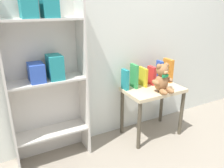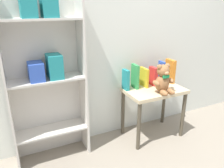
{
  "view_description": "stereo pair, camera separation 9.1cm",
  "coord_description": "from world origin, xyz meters",
  "px_view_note": "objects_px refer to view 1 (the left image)",
  "views": [
    {
      "loc": [
        -1.28,
        -0.58,
        1.41
      ],
      "look_at": [
        -0.33,
        1.2,
        0.67
      ],
      "focal_mm": 35.0,
      "sensor_mm": 36.0,
      "label": 1
    },
    {
      "loc": [
        -1.2,
        -0.62,
        1.41
      ],
      "look_at": [
        -0.33,
        1.2,
        0.67
      ],
      "focal_mm": 35.0,
      "sensor_mm": 36.0,
      "label": 2
    }
  ],
  "objects_px": {
    "book_standing_teal": "(125,80)",
    "teddy_bear": "(162,79)",
    "book_standing_orange": "(168,70)",
    "bookshelf_side": "(45,68)",
    "book_standing_red": "(152,76)",
    "book_standing_green": "(134,76)",
    "display_table": "(153,96)",
    "book_standing_yellow": "(143,77)",
    "book_standing_blue": "(159,72)"
  },
  "relations": [
    {
      "from": "teddy_bear",
      "to": "book_standing_yellow",
      "type": "height_order",
      "value": "teddy_bear"
    },
    {
      "from": "book_standing_teal",
      "to": "book_standing_blue",
      "type": "distance_m",
      "value": 0.46
    },
    {
      "from": "teddy_bear",
      "to": "book_standing_blue",
      "type": "relative_size",
      "value": 1.17
    },
    {
      "from": "teddy_bear",
      "to": "book_standing_orange",
      "type": "xyz_separation_m",
      "value": [
        0.27,
        0.22,
        -0.0
      ]
    },
    {
      "from": "book_standing_teal",
      "to": "book_standing_yellow",
      "type": "bearing_deg",
      "value": -1.07
    },
    {
      "from": "book_standing_orange",
      "to": "bookshelf_side",
      "type": "bearing_deg",
      "value": 178.97
    },
    {
      "from": "display_table",
      "to": "teddy_bear",
      "type": "height_order",
      "value": "teddy_bear"
    },
    {
      "from": "bookshelf_side",
      "to": "book_standing_yellow",
      "type": "bearing_deg",
      "value": -1.3
    },
    {
      "from": "bookshelf_side",
      "to": "book_standing_orange",
      "type": "height_order",
      "value": "bookshelf_side"
    },
    {
      "from": "book_standing_green",
      "to": "book_standing_teal",
      "type": "bearing_deg",
      "value": -175.32
    },
    {
      "from": "teddy_bear",
      "to": "book_standing_yellow",
      "type": "bearing_deg",
      "value": 108.38
    },
    {
      "from": "teddy_bear",
      "to": "book_standing_blue",
      "type": "distance_m",
      "value": 0.28
    },
    {
      "from": "book_standing_blue",
      "to": "bookshelf_side",
      "type": "bearing_deg",
      "value": -178.14
    },
    {
      "from": "book_standing_teal",
      "to": "book_standing_yellow",
      "type": "height_order",
      "value": "book_standing_teal"
    },
    {
      "from": "display_table",
      "to": "book_standing_green",
      "type": "relative_size",
      "value": 2.46
    },
    {
      "from": "book_standing_teal",
      "to": "book_standing_red",
      "type": "relative_size",
      "value": 1.06
    },
    {
      "from": "book_standing_orange",
      "to": "teddy_bear",
      "type": "bearing_deg",
      "value": -140.5
    },
    {
      "from": "book_standing_yellow",
      "to": "teddy_bear",
      "type": "bearing_deg",
      "value": -71.24
    },
    {
      "from": "display_table",
      "to": "book_standing_green",
      "type": "height_order",
      "value": "book_standing_green"
    },
    {
      "from": "display_table",
      "to": "book_standing_teal",
      "type": "xyz_separation_m",
      "value": [
        -0.29,
        0.12,
        0.2
      ]
    },
    {
      "from": "book_standing_green",
      "to": "book_standing_red",
      "type": "relative_size",
      "value": 1.25
    },
    {
      "from": "book_standing_teal",
      "to": "book_standing_green",
      "type": "relative_size",
      "value": 0.84
    },
    {
      "from": "teddy_bear",
      "to": "book_standing_red",
      "type": "distance_m",
      "value": 0.23
    },
    {
      "from": "book_standing_teal",
      "to": "book_standing_yellow",
      "type": "relative_size",
      "value": 1.05
    },
    {
      "from": "display_table",
      "to": "book_standing_yellow",
      "type": "bearing_deg",
      "value": 115.49
    },
    {
      "from": "teddy_bear",
      "to": "book_standing_blue",
      "type": "xyz_separation_m",
      "value": [
        0.15,
        0.23,
        -0.01
      ]
    },
    {
      "from": "teddy_bear",
      "to": "book_standing_teal",
      "type": "relative_size",
      "value": 1.37
    },
    {
      "from": "book_standing_teal",
      "to": "teddy_bear",
      "type": "bearing_deg",
      "value": -38.0
    },
    {
      "from": "book_standing_orange",
      "to": "book_standing_red",
      "type": "bearing_deg",
      "value": 179.13
    },
    {
      "from": "display_table",
      "to": "book_standing_red",
      "type": "xyz_separation_m",
      "value": [
        0.06,
        0.11,
        0.2
      ]
    },
    {
      "from": "book_standing_teal",
      "to": "book_standing_red",
      "type": "xyz_separation_m",
      "value": [
        0.34,
        -0.0,
        -0.01
      ]
    },
    {
      "from": "book_standing_red",
      "to": "display_table",
      "type": "bearing_deg",
      "value": -118.49
    },
    {
      "from": "book_standing_green",
      "to": "book_standing_blue",
      "type": "relative_size",
      "value": 1.01
    },
    {
      "from": "book_standing_yellow",
      "to": "book_standing_blue",
      "type": "height_order",
      "value": "book_standing_blue"
    },
    {
      "from": "teddy_bear",
      "to": "book_standing_yellow",
      "type": "xyz_separation_m",
      "value": [
        -0.08,
        0.23,
        -0.03
      ]
    },
    {
      "from": "book_standing_yellow",
      "to": "book_standing_red",
      "type": "distance_m",
      "value": 0.11
    },
    {
      "from": "bookshelf_side",
      "to": "book_standing_green",
      "type": "distance_m",
      "value": 0.94
    },
    {
      "from": "display_table",
      "to": "teddy_bear",
      "type": "xyz_separation_m",
      "value": [
        0.02,
        -0.11,
        0.23
      ]
    },
    {
      "from": "book_standing_green",
      "to": "book_standing_red",
      "type": "xyz_separation_m",
      "value": [
        0.23,
        -0.01,
        -0.03
      ]
    },
    {
      "from": "bookshelf_side",
      "to": "book_standing_red",
      "type": "xyz_separation_m",
      "value": [
        1.14,
        -0.03,
        -0.23
      ]
    },
    {
      "from": "bookshelf_side",
      "to": "book_standing_teal",
      "type": "xyz_separation_m",
      "value": [
        0.8,
        -0.02,
        -0.23
      ]
    },
    {
      "from": "bookshelf_side",
      "to": "teddy_bear",
      "type": "height_order",
      "value": "bookshelf_side"
    },
    {
      "from": "book_standing_yellow",
      "to": "book_standing_orange",
      "type": "bearing_deg",
      "value": -1.39
    },
    {
      "from": "display_table",
      "to": "book_standing_blue",
      "type": "relative_size",
      "value": 2.48
    },
    {
      "from": "display_table",
      "to": "book_standing_blue",
      "type": "xyz_separation_m",
      "value": [
        0.17,
        0.12,
        0.22
      ]
    },
    {
      "from": "book_standing_blue",
      "to": "book_standing_orange",
      "type": "bearing_deg",
      "value": -4.0
    },
    {
      "from": "bookshelf_side",
      "to": "display_table",
      "type": "relative_size",
      "value": 2.51
    },
    {
      "from": "display_table",
      "to": "book_standing_red",
      "type": "height_order",
      "value": "book_standing_red"
    },
    {
      "from": "book_standing_teal",
      "to": "book_standing_orange",
      "type": "relative_size",
      "value": 0.82
    },
    {
      "from": "display_table",
      "to": "bookshelf_side",
      "type": "bearing_deg",
      "value": 172.48
    }
  ]
}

